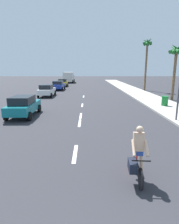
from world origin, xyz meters
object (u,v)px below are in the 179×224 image
parked_car_white (47,90)px  palm_tree_distant (147,50)px  cyclist (137,156)px  palm_tree_far (176,55)px  parked_car_teal (23,106)px  delivery_truck (69,77)px  parked_car_blue (58,85)px  trash_bin_far (165,101)px  parked_car_yellow (63,82)px

parked_car_white → palm_tree_distant: size_ratio=0.47×
cyclist → palm_tree_far: bearing=-112.6°
parked_car_teal → parked_car_white: size_ratio=0.99×
delivery_truck → palm_tree_far: size_ratio=0.98×
cyclist → parked_car_white: bearing=-65.7°
parked_car_blue → trash_bin_far: size_ratio=4.74×
parked_car_white → parked_car_yellow: size_ratio=0.94×
parked_car_teal → palm_tree_far: 17.30m
palm_tree_far → palm_tree_distant: 10.34m
parked_car_yellow → parked_car_teal: bearing=-89.6°
cyclist → delivery_truck: bearing=-77.2°
parked_car_teal → palm_tree_far: (14.87, 7.73, 4.29)m
parked_car_teal → palm_tree_far: palm_tree_far is taller
palm_tree_distant → trash_bin_far: palm_tree_distant is taller
parked_car_yellow → palm_tree_far: 24.14m
parked_car_teal → palm_tree_far: bearing=27.5°
parked_car_white → cyclist: bearing=-69.4°
parked_car_blue → parked_car_teal: bearing=-89.2°
cyclist → palm_tree_far: 18.85m
parked_car_blue → trash_bin_far: bearing=-50.7°
trash_bin_far → delivery_truck: bearing=110.3°
parked_car_blue → parked_car_yellow: 7.07m
parked_car_white → palm_tree_distant: palm_tree_distant is taller
parked_car_yellow → palm_tree_far: (15.23, -18.24, 4.28)m
parked_car_blue → trash_bin_far: (12.53, -15.38, -0.25)m
delivery_truck → palm_tree_far: 33.30m
parked_car_teal → parked_car_yellow: (-0.35, 25.97, 0.00)m
parked_car_yellow → trash_bin_far: parked_car_yellow is taller
palm_tree_far → palm_tree_distant: bearing=91.2°
parked_car_blue → palm_tree_distant: palm_tree_distant is taller
cyclist → parked_car_white: cyclist is taller
parked_car_teal → parked_car_blue: bearing=90.8°
parked_car_yellow → palm_tree_far: bearing=-50.6°
palm_tree_distant → parked_car_white: bearing=-155.2°
parked_car_white → parked_car_yellow: 15.05m
delivery_truck → parked_car_yellow: bearing=-89.6°
parked_car_blue → parked_car_yellow: same height
cyclist → parked_car_blue: bearing=-71.8°
parked_car_teal → delivery_truck: delivery_truck is taller
cyclist → delivery_truck: 46.31m
palm_tree_distant → trash_bin_far: bearing=-99.3°
parked_car_teal → delivery_truck: 37.23m
parked_car_white → parked_car_yellow: same height
parked_car_yellow → delivery_truck: 11.27m
parked_car_teal → trash_bin_far: 12.80m
parked_car_white → palm_tree_far: 16.32m
parked_car_blue → delivery_truck: size_ratio=0.68×
parked_car_white → delivery_truck: (0.38, 26.30, 0.67)m
parked_car_teal → delivery_truck: size_ratio=0.63×
cyclist → parked_car_blue: cyclist is taller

